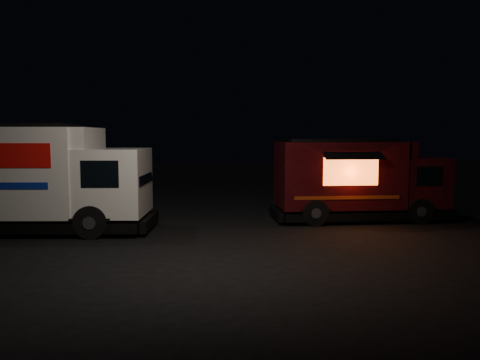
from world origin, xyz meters
TOP-DOWN VIEW (x-y plane):
  - ground at (0.00, 0.00)m, footprint 80.00×80.00m
  - white_truck at (-5.26, 1.70)m, footprint 7.96×3.90m
  - red_truck at (5.99, 1.73)m, footprint 6.57×2.94m

SIDE VIEW (x-z plane):
  - ground at x=0.00m, z-range 0.00..0.00m
  - red_truck at x=5.99m, z-range 0.00..2.97m
  - white_truck at x=-5.26m, z-range 0.00..3.46m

